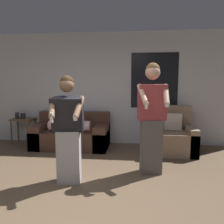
% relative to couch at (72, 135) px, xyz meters
% --- Properties ---
extents(ground_plane, '(14.00, 14.00, 0.00)m').
position_rel_couch_xyz_m(ground_plane, '(0.67, -2.47, -0.29)').
color(ground_plane, brown).
extents(wall_back, '(6.53, 0.07, 2.70)m').
position_rel_couch_xyz_m(wall_back, '(0.69, 0.48, 1.06)').
color(wall_back, silver).
rests_on(wall_back, ground_plane).
extents(couch, '(1.71, 0.87, 0.80)m').
position_rel_couch_xyz_m(couch, '(0.00, 0.00, 0.00)').
color(couch, '#472D23').
rests_on(couch, ground_plane).
extents(armchair, '(0.89, 0.89, 0.99)m').
position_rel_couch_xyz_m(armchair, '(2.28, -0.12, 0.04)').
color(armchair, '#937A60').
rests_on(armchair, ground_plane).
extents(side_table, '(0.55, 0.39, 0.77)m').
position_rel_couch_xyz_m(side_table, '(-1.30, 0.22, 0.23)').
color(side_table, brown).
rests_on(side_table, ground_plane).
extents(person_left, '(0.51, 0.53, 1.58)m').
position_rel_couch_xyz_m(person_left, '(0.50, -1.83, 0.49)').
color(person_left, '#B2B2B7').
rests_on(person_left, ground_plane).
extents(person_right, '(0.50, 0.51, 1.80)m').
position_rel_couch_xyz_m(person_right, '(1.73, -1.34, 0.63)').
color(person_right, '#56514C').
rests_on(person_right, ground_plane).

